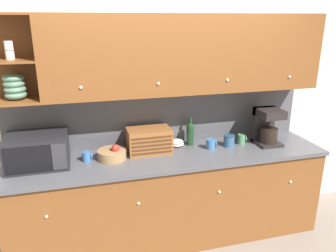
{
  "coord_description": "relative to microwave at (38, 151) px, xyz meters",
  "views": [
    {
      "loc": [
        -0.81,
        -3.2,
        2.23
      ],
      "look_at": [
        0.0,
        -0.23,
        1.22
      ],
      "focal_mm": 35.0,
      "sensor_mm": 36.0,
      "label": 1
    }
  ],
  "objects": [
    {
      "name": "mug_blue_second",
      "position": [
        0.43,
        -0.01,
        -0.1
      ],
      "size": [
        0.09,
        0.08,
        0.09
      ],
      "color": "#38669E",
      "rests_on": "counter_unit"
    },
    {
      "name": "counter_unit",
      "position": [
        1.23,
        -0.07,
        -0.62
      ],
      "size": [
        3.15,
        0.68,
        0.95
      ],
      "color": "brown",
      "rests_on": "ground_plane"
    },
    {
      "name": "fruit_basket",
      "position": [
        0.66,
        -0.02,
        -0.1
      ],
      "size": [
        0.27,
        0.27,
        0.15
      ],
      "color": "#937047",
      "rests_on": "counter_unit"
    },
    {
      "name": "mug",
      "position": [
        1.67,
        -0.03,
        -0.1
      ],
      "size": [
        0.11,
        0.09,
        0.1
      ],
      "color": "#38669E",
      "rests_on": "counter_unit"
    },
    {
      "name": "backsplash_panel",
      "position": [
        1.23,
        0.25,
        0.15
      ],
      "size": [
        3.13,
        0.01,
        0.59
      ],
      "color": "#4C4C51",
      "rests_on": "counter_unit"
    },
    {
      "name": "upper_cabinets",
      "position": [
        1.39,
        0.08,
        0.81
      ],
      "size": [
        3.13,
        0.38,
        0.74
      ],
      "color": "brown",
      "rests_on": "backsplash_panel"
    },
    {
      "name": "mug_patterned_third",
      "position": [
        2.04,
        0.02,
        -0.09
      ],
      "size": [
        0.09,
        0.08,
        0.11
      ],
      "color": "#4C845B",
      "rests_on": "counter_unit"
    },
    {
      "name": "ground_plane",
      "position": [
        1.23,
        0.26,
        -1.1
      ],
      "size": [
        24.0,
        24.0,
        0.0
      ],
      "primitive_type": "plane",
      "color": "slate"
    },
    {
      "name": "bread_box",
      "position": [
        1.04,
        0.06,
        -0.03
      ],
      "size": [
        0.43,
        0.27,
        0.24
      ],
      "color": "brown",
      "rests_on": "counter_unit"
    },
    {
      "name": "coffee_maker",
      "position": [
        2.3,
        -0.03,
        0.05
      ],
      "size": [
        0.24,
        0.28,
        0.39
      ],
      "color": "black",
      "rests_on": "counter_unit"
    },
    {
      "name": "wine_bottle",
      "position": [
        1.5,
        0.14,
        -0.01
      ],
      "size": [
        0.08,
        0.08,
        0.3
      ],
      "color": "#19381E",
      "rests_on": "counter_unit"
    },
    {
      "name": "microwave",
      "position": [
        0.0,
        0.0,
        0.0
      ],
      "size": [
        0.54,
        0.39,
        0.3
      ],
      "color": "black",
      "rests_on": "counter_unit"
    },
    {
      "name": "bowl_stack_on_counter",
      "position": [
        1.35,
        0.14,
        -0.11
      ],
      "size": [
        0.15,
        0.15,
        0.07
      ],
      "color": "silver",
      "rests_on": "counter_unit"
    },
    {
      "name": "wall_back",
      "position": [
        1.23,
        0.29,
        0.2
      ],
      "size": [
        5.53,
        0.06,
        2.6
      ],
      "color": "silver",
      "rests_on": "ground_plane"
    },
    {
      "name": "storage_canister",
      "position": [
        1.88,
        -0.01,
        -0.09
      ],
      "size": [
        0.12,
        0.12,
        0.12
      ],
      "color": "#33567A",
      "rests_on": "counter_unit"
    }
  ]
}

